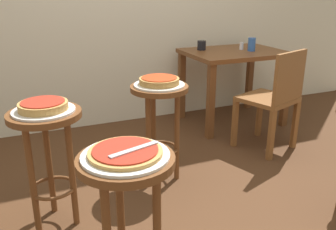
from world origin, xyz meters
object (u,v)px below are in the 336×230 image
(serving_plate_leftside, at_px, (44,111))
(wooden_chair, at_px, (275,97))
(dining_table, at_px, (234,63))
(cup_near_edge, at_px, (252,44))
(stool_foreground, at_px, (127,196))
(pizza_foreground, at_px, (125,152))
(stool_rear, at_px, (159,111))
(pizza_server_knife, at_px, (134,149))
(pizza_rear, at_px, (159,81))
(cup_far_edge, at_px, (202,45))
(stool_leftside, at_px, (48,142))
(pizza_leftside, at_px, (43,105))
(serving_plate_rear, at_px, (159,85))
(condiment_shaker, at_px, (241,46))
(serving_plate_foreground, at_px, (125,156))

(serving_plate_leftside, xyz_separation_m, wooden_chair, (1.81, 0.34, -0.23))
(dining_table, height_order, cup_near_edge, cup_near_edge)
(stool_foreground, distance_m, pizza_foreground, 0.20)
(cup_near_edge, bearing_deg, stool_foreground, -136.47)
(stool_rear, bearing_deg, pizza_server_knife, -116.84)
(pizza_rear, height_order, dining_table, pizza_rear)
(stool_rear, xyz_separation_m, cup_far_edge, (0.83, 0.97, 0.26))
(stool_leftside, bearing_deg, stool_foreground, -70.70)
(serving_plate_leftside, relative_size, pizza_leftside, 1.28)
(pizza_foreground, xyz_separation_m, pizza_rear, (0.52, 0.95, 0.01))
(cup_far_edge, bearing_deg, stool_foreground, -125.19)
(pizza_foreground, bearing_deg, serving_plate_rear, 61.26)
(pizza_rear, distance_m, condiment_shaker, 1.46)
(pizza_foreground, xyz_separation_m, serving_plate_rear, (0.52, 0.95, -0.02))
(serving_plate_leftside, height_order, wooden_chair, wooden_chair)
(stool_foreground, bearing_deg, cup_near_edge, 43.53)
(stool_foreground, relative_size, pizza_leftside, 2.69)
(condiment_shaker, bearing_deg, pizza_foreground, -134.04)
(stool_leftside, distance_m, dining_table, 2.15)
(pizza_leftside, relative_size, condiment_shaker, 3.62)
(serving_plate_leftside, xyz_separation_m, serving_plate_rear, (0.76, 0.25, 0.00))
(serving_plate_foreground, relative_size, condiment_shaker, 4.92)
(cup_near_edge, bearing_deg, dining_table, 152.69)
(serving_plate_leftside, bearing_deg, stool_rear, 18.46)
(stool_foreground, height_order, stool_leftside, same)
(serving_plate_foreground, relative_size, stool_leftside, 0.51)
(stool_leftside, height_order, serving_plate_leftside, serving_plate_leftside)
(condiment_shaker, bearing_deg, serving_plate_leftside, -151.02)
(stool_rear, height_order, cup_near_edge, cup_near_edge)
(serving_plate_foreground, bearing_deg, pizza_server_knife, -33.69)
(serving_plate_foreground, bearing_deg, stool_rear, 61.26)
(stool_leftside, height_order, pizza_rear, pizza_rear)
(cup_near_edge, bearing_deg, pizza_server_knife, -135.64)
(stool_foreground, height_order, pizza_leftside, pizza_leftside)
(serving_plate_foreground, relative_size, pizza_foreground, 1.19)
(serving_plate_rear, height_order, pizza_rear, pizza_rear)
(pizza_leftside, height_order, cup_far_edge, cup_far_edge)
(stool_rear, bearing_deg, serving_plate_leftside, -161.54)
(stool_leftside, distance_m, pizza_leftside, 0.21)
(wooden_chair, relative_size, pizza_server_knife, 3.86)
(stool_leftside, xyz_separation_m, wooden_chair, (1.81, 0.34, -0.05))
(cup_far_edge, relative_size, wooden_chair, 0.11)
(stool_foreground, xyz_separation_m, serving_plate_leftside, (-0.24, 0.69, 0.18))
(condiment_shaker, distance_m, pizza_server_knife, 2.47)
(cup_far_edge, bearing_deg, pizza_server_knife, -124.31)
(dining_table, distance_m, cup_far_edge, 0.36)
(pizza_foreground, height_order, cup_near_edge, cup_near_edge)
(pizza_leftside, xyz_separation_m, dining_table, (1.87, 1.06, -0.12))
(stool_foreground, bearing_deg, serving_plate_foreground, 0.00)
(serving_plate_leftside, bearing_deg, pizza_foreground, -70.70)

